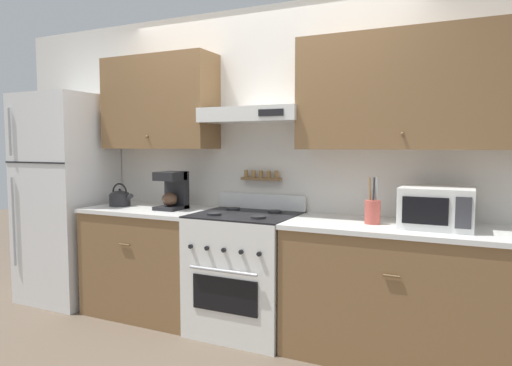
{
  "coord_description": "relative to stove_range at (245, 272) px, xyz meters",
  "views": [
    {
      "loc": [
        1.54,
        -2.75,
        1.43
      ],
      "look_at": [
        0.11,
        0.27,
        1.16
      ],
      "focal_mm": 32.0,
      "sensor_mm": 36.0,
      "label": 1
    }
  ],
  "objects": [
    {
      "name": "tea_kettle",
      "position": [
        -1.22,
        0.0,
        0.52
      ],
      "size": [
        0.23,
        0.18,
        0.2
      ],
      "color": "#232326",
      "rests_on": "counter_left"
    },
    {
      "name": "utensil_crock",
      "position": [
        0.96,
        0.0,
        0.53
      ],
      "size": [
        0.1,
        0.1,
        0.31
      ],
      "color": "#B24C42",
      "rests_on": "counter_right"
    },
    {
      "name": "refrigerator",
      "position": [
        -1.85,
        -0.01,
        0.48
      ],
      "size": [
        0.72,
        0.7,
        1.89
      ],
      "color": "white",
      "rests_on": "ground_plane"
    },
    {
      "name": "counter_right",
      "position": [
        1.14,
        0.01,
        -0.01
      ],
      "size": [
        1.51,
        0.67,
        0.91
      ],
      "color": "brown",
      "rests_on": "ground_plane"
    },
    {
      "name": "wall_back",
      "position": [
        0.11,
        0.29,
        1.02
      ],
      "size": [
        5.2,
        0.46,
        2.55
      ],
      "color": "silver",
      "rests_on": "ground_plane"
    },
    {
      "name": "counter_left",
      "position": [
        -0.91,
        0.01,
        -0.01
      ],
      "size": [
        1.05,
        0.67,
        0.91
      ],
      "color": "brown",
      "rests_on": "ground_plane"
    },
    {
      "name": "stove_range",
      "position": [
        0.0,
        0.0,
        0.0
      ],
      "size": [
        0.76,
        0.69,
        1.04
      ],
      "color": "white",
      "rests_on": "ground_plane"
    },
    {
      "name": "coffee_maker",
      "position": [
        -0.68,
        0.03,
        0.6
      ],
      "size": [
        0.2,
        0.25,
        0.31
      ],
      "color": "black",
      "rests_on": "counter_left"
    },
    {
      "name": "microwave",
      "position": [
        1.35,
        0.02,
        0.58
      ],
      "size": [
        0.44,
        0.37,
        0.26
      ],
      "color": "white",
      "rests_on": "counter_right"
    },
    {
      "name": "ground_plane",
      "position": [
        0.0,
        -0.32,
        -0.46
      ],
      "size": [
        16.0,
        16.0,
        0.0
      ],
      "primitive_type": "plane",
      "color": "brown"
    }
  ]
}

